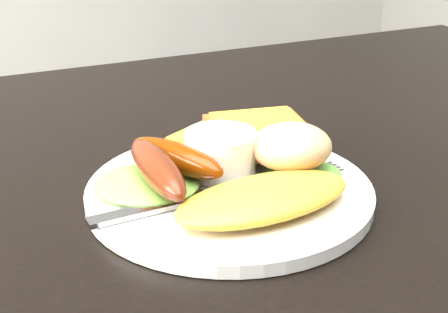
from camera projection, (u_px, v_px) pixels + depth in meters
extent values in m
cube|color=black|center=(240.00, 197.00, 0.54)|extent=(1.20, 0.80, 0.04)
cylinder|color=white|center=(229.00, 191.00, 0.49)|extent=(0.22, 0.22, 0.01)
ellipsoid|color=#6AA33C|center=(147.00, 183.00, 0.48)|extent=(0.11, 0.10, 0.01)
ellipsoid|color=#589535|center=(303.00, 175.00, 0.49)|extent=(0.07, 0.07, 0.01)
ellipsoid|color=yellow|center=(264.00, 198.00, 0.45)|extent=(0.14, 0.07, 0.02)
ellipsoid|color=#5E260F|center=(157.00, 168.00, 0.47)|extent=(0.03, 0.11, 0.03)
ellipsoid|color=#723101|center=(176.00, 157.00, 0.49)|extent=(0.06, 0.10, 0.02)
cylinder|color=white|center=(220.00, 152.00, 0.50)|extent=(0.06, 0.06, 0.03)
cube|color=brown|center=(224.00, 145.00, 0.55)|extent=(0.11, 0.11, 0.01)
cube|color=brown|center=(260.00, 134.00, 0.53)|extent=(0.10, 0.10, 0.01)
ellipsoid|color=#EAECA8|center=(291.00, 146.00, 0.50)|extent=(0.07, 0.07, 0.04)
cube|color=#ADAFB7|center=(190.00, 199.00, 0.46)|extent=(0.16, 0.02, 0.00)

